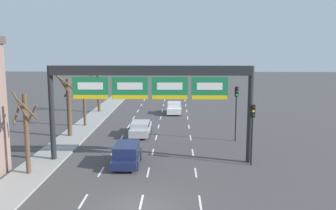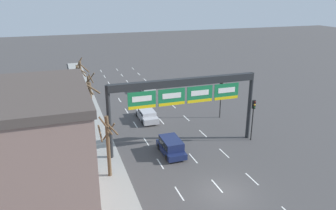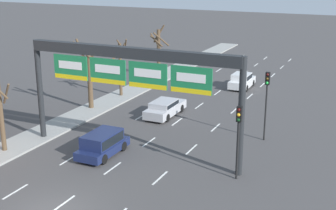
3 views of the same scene
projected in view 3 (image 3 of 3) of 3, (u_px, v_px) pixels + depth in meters
name	position (u px, v px, depth m)	size (l,w,h in m)	color
lane_dashes	(164.00, 131.00, 35.74)	(6.72, 67.00, 0.01)	white
sign_gantry	(129.00, 68.00, 29.64)	(15.21, 0.70, 7.26)	#232628
suv_navy	(102.00, 143.00, 31.00)	(1.88, 4.13, 1.60)	#19234C
car_silver	(165.00, 107.00, 39.26)	(1.89, 4.83, 1.36)	#B7B7BC
car_white	(242.00, 80.00, 48.18)	(1.86, 4.07, 1.55)	silver
traffic_light_near_gantry	(267.00, 92.00, 32.95)	(0.30, 0.35, 5.05)	black
traffic_light_mid_block	(238.00, 128.00, 26.86)	(0.30, 0.35, 4.49)	black
tree_bare_closest	(0.00, 107.00, 30.87)	(1.61, 1.67, 5.60)	brown
tree_bare_second	(89.00, 73.00, 40.30)	(2.14, 1.69, 6.08)	brown
tree_bare_third	(120.00, 65.00, 44.37)	(1.63, 1.61, 5.51)	brown
tree_bare_furthest	(159.00, 49.00, 52.14)	(2.15, 2.16, 5.72)	brown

